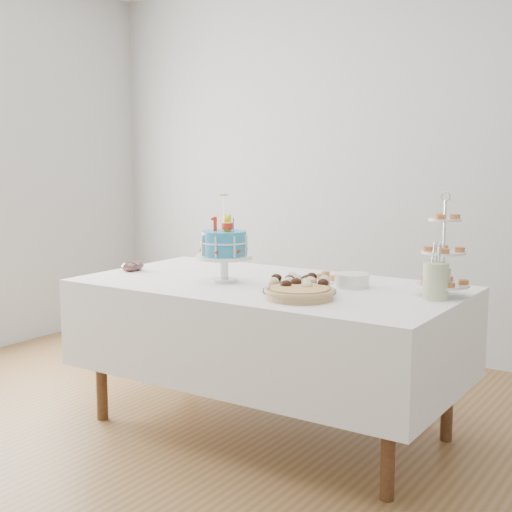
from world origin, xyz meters
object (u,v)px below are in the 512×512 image
Objects in this scene: utensil_pitcher at (436,280)px; jam_bowl_a at (130,267)px; plate_stack at (352,280)px; pastry_plate at (334,277)px; birthday_cake at (224,258)px; tiered_stand at (444,253)px; cupcake_tray at (299,284)px; table at (268,327)px; jam_bowl_b at (135,265)px; pie at (300,292)px.

jam_bowl_a is at bearing 164.58° from utensil_pitcher.
plate_stack reaches higher than pastry_plate.
jam_bowl_a is at bearing -168.32° from plate_stack.
birthday_cake reaches higher than pastry_plate.
cupcake_tray is at bearing -154.70° from tiered_stand.
plate_stack is 0.70× the size of pastry_plate.
birthday_cake is 4.68× the size of jam_bowl_a.
pastry_plate is (0.24, 0.26, 0.24)m from table.
jam_bowl_a reaches higher than pastry_plate.
birthday_cake is 0.46m from cupcake_tray.
tiered_stand is (0.60, 0.28, 0.16)m from cupcake_tray.
pastry_plate reaches higher than table.
jam_bowl_b is (-1.68, -0.24, -0.17)m from tiered_stand.
pie reaches higher than table.
tiered_stand reaches higher than jam_bowl_a.
pie is at bearing -33.23° from birthday_cake.
pie is at bearing -141.17° from tiered_stand.
utensil_pitcher is at bearing 31.84° from pie.
jam_bowl_b is at bearing -170.24° from plate_stack.
birthday_cake is at bearing -166.29° from tiered_stand.
birthday_cake is 2.62× the size of plate_stack.
utensil_pitcher reaches higher than plate_stack.
pastry_plate is (-0.60, 0.08, -0.18)m from tiered_stand.
jam_bowl_b is at bearing 177.80° from cupcake_tray.
pie is at bearing -8.60° from jam_bowl_b.
pastry_plate is 2.57× the size of jam_bowl_a.
pie is at bearing -37.08° from table.
table is 0.38m from cupcake_tray.
pastry_plate is (-0.00, 0.37, -0.02)m from cupcake_tray.
plate_stack is at bearing 20.00° from table.
jam_bowl_a is at bearing -172.43° from table.
jam_bowl_a is 0.04m from jam_bowl_b.
plate_stack is 0.19m from pastry_plate.
table is 11.30× the size of plate_stack.
jam_bowl_b is (-0.63, 0.02, -0.09)m from birthday_cake.
plate_stack is at bearing -35.83° from pastry_plate.
pastry_plate is 1.14m from jam_bowl_a.
cupcake_tray is 0.37m from pastry_plate.
utensil_pitcher is (0.45, -0.07, 0.06)m from plate_stack.
plate_stack reaches higher than pie.
pie reaches higher than pastry_plate.
cupcake_tray is at bearing -24.27° from table.
tiered_stand is 1.96× the size of pastry_plate.
jam_bowl_a is (-0.63, -0.03, -0.09)m from birthday_cake.
pie is 1.33× the size of pastry_plate.
plate_stack is (0.15, 0.25, -0.01)m from cupcake_tray.
pie is 0.51m from pastry_plate.
pie is (0.32, -0.24, 0.26)m from table.
jam_bowl_b is (-0.84, -0.07, 0.26)m from table.
jam_bowl_b reaches higher than table.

